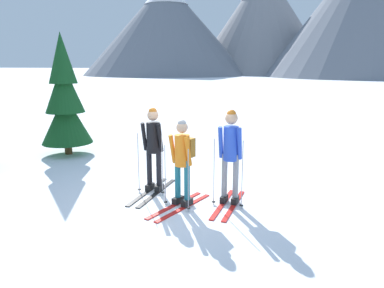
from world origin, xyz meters
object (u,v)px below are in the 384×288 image
at_px(skier_in_black, 153,146).
at_px(pine_tree_near, 65,100).
at_px(skier_in_orange, 183,158).
at_px(skier_in_blue, 231,151).

bearing_deg(skier_in_black, pine_tree_near, 143.94).
height_order(skier_in_black, skier_in_orange, skier_in_black).
bearing_deg(skier_in_black, skier_in_blue, -11.81).
xyz_separation_m(skier_in_black, skier_in_orange, (0.78, -0.63, -0.06)).
bearing_deg(skier_in_orange, skier_in_black, 141.01).
relative_size(skier_in_orange, skier_in_blue, 0.91).
xyz_separation_m(skier_in_orange, skier_in_blue, (0.87, 0.29, 0.12)).
bearing_deg(skier_in_black, skier_in_orange, -38.99).
distance_m(skier_in_black, skier_in_orange, 1.00).
bearing_deg(skier_in_orange, pine_tree_near, 143.40).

